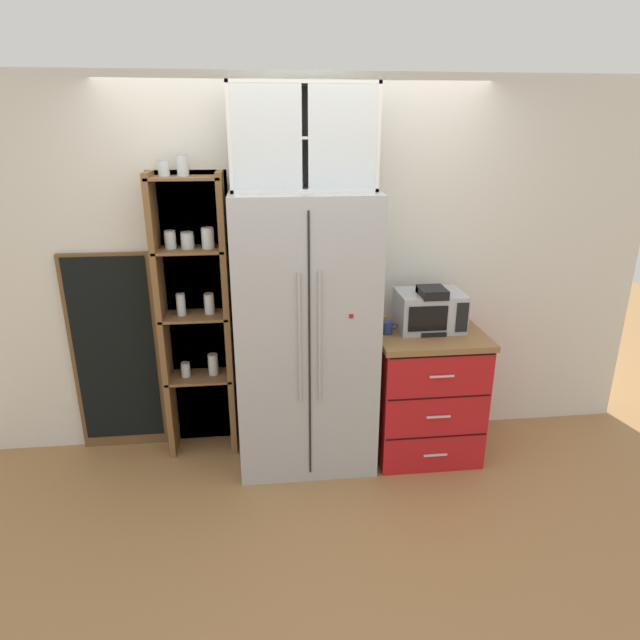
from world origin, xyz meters
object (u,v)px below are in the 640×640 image
mug_cream (430,326)px  bottle_clear (432,317)px  microwave (430,311)px  chalkboard_menu (116,354)px  coffee_maker (430,309)px  refrigerator (305,334)px  mug_navy (387,327)px

mug_cream → bottle_clear: (-0.00, -0.04, 0.07)m
microwave → bottle_clear: (-0.01, -0.11, -0.01)m
microwave → bottle_clear: bottle_clear is taller
mug_cream → chalkboard_menu: 2.18m
coffee_maker → mug_cream: (0.00, -0.03, -0.11)m
chalkboard_menu → microwave: bearing=-6.4°
microwave → chalkboard_menu: bearing=173.6°
coffee_maker → chalkboard_menu: bearing=172.4°
refrigerator → chalkboard_menu: (-1.30, 0.29, -0.20)m
mug_navy → bottle_clear: 0.31m
microwave → bottle_clear: size_ratio=1.59×
coffee_maker → chalkboard_menu: (-2.15, 0.28, -0.34)m
refrigerator → chalkboard_menu: size_ratio=1.29×
bottle_clear → chalkboard_menu: size_ratio=0.19×
refrigerator → bottle_clear: size_ratio=6.71×
coffee_maker → bottle_clear: coffee_maker is taller
refrigerator → mug_navy: refrigerator is taller
refrigerator → microwave: refrigerator is taller
mug_navy → chalkboard_menu: size_ratio=0.08×
microwave → mug_cream: (-0.01, -0.07, -0.08)m
microwave → mug_navy: microwave is taller
mug_cream → mug_navy: bearing=178.3°
microwave → bottle_clear: 0.11m
refrigerator → coffee_maker: (0.84, 0.01, 0.14)m
mug_navy → chalkboard_menu: (-1.86, 0.31, -0.23)m
refrigerator → mug_cream: refrigerator is taller
chalkboard_menu → mug_navy: bearing=-9.4°
microwave → chalkboard_menu: chalkboard_menu is taller
mug_cream → mug_navy: size_ratio=1.03×
bottle_clear → microwave: bearing=83.3°
chalkboard_menu → mug_cream: bearing=-8.3°
mug_cream → chalkboard_menu: chalkboard_menu is taller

